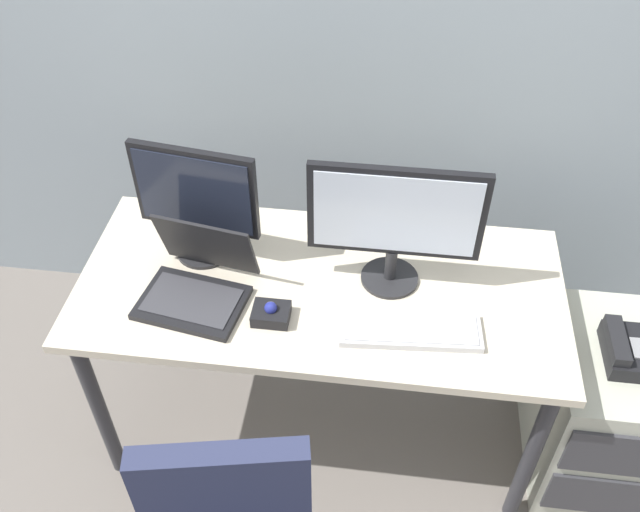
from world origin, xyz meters
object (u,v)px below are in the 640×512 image
object	(u,v)px
keyboard	(410,330)
laptop	(197,281)
file_cabinet	(602,408)
coffee_mug	(435,230)
monitor_main	(395,220)
desk_phone	(631,350)
trackball_mouse	(271,313)
monitor_side	(196,199)

from	to	relation	value
keyboard	laptop	distance (m)	0.65
file_cabinet	coffee_mug	size ratio (longest dim) A/B	5.40
laptop	monitor_main	bearing A→B (deg)	12.89
desk_phone	laptop	size ratio (longest dim) A/B	0.56
trackball_mouse	desk_phone	bearing A→B (deg)	5.81
monitor_side	keyboard	distance (m)	0.76
desk_phone	laptop	world-z (taller)	laptop
monitor_side	laptop	world-z (taller)	monitor_side
file_cabinet	coffee_mug	bearing A→B (deg)	156.61
monitor_side	coffee_mug	xyz separation A→B (m)	(0.74, 0.14, -0.17)
laptop	coffee_mug	world-z (taller)	laptop
monitor_main	desk_phone	bearing A→B (deg)	-7.24
monitor_main	trackball_mouse	world-z (taller)	monitor_main
monitor_main	keyboard	xyz separation A→B (m)	(0.07, -0.21, -0.23)
monitor_side	coffee_mug	size ratio (longest dim) A/B	3.65
monitor_side	coffee_mug	bearing A→B (deg)	10.45
desk_phone	trackball_mouse	xyz separation A→B (m)	(-1.09, -0.11, 0.14)
desk_phone	monitor_side	size ratio (longest dim) A/B	0.50
desk_phone	coffee_mug	world-z (taller)	coffee_mug
monitor_main	laptop	world-z (taller)	monitor_main
monitor_side	coffee_mug	world-z (taller)	monitor_side
laptop	desk_phone	bearing A→B (deg)	1.58
monitor_main	keyboard	bearing A→B (deg)	-71.44
laptop	trackball_mouse	world-z (taller)	laptop
file_cabinet	keyboard	distance (m)	0.84
keyboard	coffee_mug	world-z (taller)	coffee_mug
file_cabinet	keyboard	size ratio (longest dim) A/B	1.41
laptop	coffee_mug	size ratio (longest dim) A/B	3.25
keyboard	coffee_mug	bearing A→B (deg)	81.02
monitor_side	laptop	bearing A→B (deg)	-80.44
file_cabinet	laptop	xyz separation A→B (m)	(-1.34, -0.05, 0.50)
desk_phone	monitor_side	xyz separation A→B (m)	(-1.36, 0.15, 0.34)
file_cabinet	monitor_side	distance (m)	1.53
coffee_mug	keyboard	bearing A→B (deg)	-98.98
trackball_mouse	keyboard	bearing A→B (deg)	-0.55
monitor_main	keyboard	distance (m)	0.32
keyboard	laptop	world-z (taller)	laptop
keyboard	monitor_main	bearing A→B (deg)	108.56
desk_phone	keyboard	distance (m)	0.70
file_cabinet	monitor_side	size ratio (longest dim) A/B	1.48
coffee_mug	desk_phone	bearing A→B (deg)	-24.94
file_cabinet	monitor_main	distance (m)	1.03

